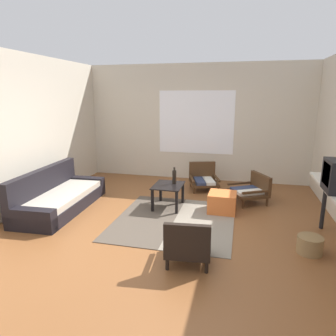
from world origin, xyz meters
name	(u,v)px	position (x,y,z in m)	size (l,w,h in m)	color
ground_plane	(164,230)	(0.00, 0.00, 0.00)	(7.80, 7.80, 0.00)	brown
far_wall_with_window	(196,123)	(0.00, 3.06, 1.35)	(5.60, 0.13, 2.70)	beige
side_wall_left	(17,133)	(-2.66, 0.30, 1.35)	(0.12, 6.60, 2.70)	beige
area_rug	(175,220)	(0.08, 0.40, 0.01)	(1.88, 2.03, 0.01)	#4C4238
couch	(58,197)	(-2.05, 0.41, 0.22)	(0.90, 2.04, 0.73)	black
coffee_table	(168,189)	(-0.17, 0.95, 0.34)	(0.51, 0.63, 0.42)	black
armchair_by_window	(203,178)	(0.30, 2.24, 0.24)	(0.73, 0.74, 0.56)	#472D19
armchair_striped_foreground	(188,244)	(0.51, -0.85, 0.26)	(0.59, 0.59, 0.58)	black
armchair_corner	(252,189)	(1.30, 1.60, 0.25)	(0.81, 0.82, 0.54)	#472D19
ottoman_orange	(222,202)	(0.80, 0.97, 0.17)	(0.47, 0.47, 0.34)	#D1662D
glass_bottle	(174,177)	(-0.08, 1.06, 0.55)	(0.07, 0.07, 0.30)	black
wicker_basket	(310,245)	(1.99, -0.21, 0.11)	(0.32, 0.32, 0.23)	olive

